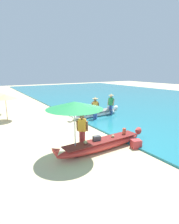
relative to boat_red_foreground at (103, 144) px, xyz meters
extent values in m
plane|color=beige|center=(0.35, 1.26, -0.27)|extent=(80.00, 80.00, 0.00)
cube|color=teal|center=(13.41, 9.26, -0.22)|extent=(24.00, 56.00, 0.10)
ellipsoid|color=red|center=(0.00, 0.00, -0.04)|extent=(4.59, 0.84, 0.47)
cone|color=red|center=(-2.24, -0.09, 0.25)|extent=(0.41, 0.41, 0.47)
cone|color=red|center=(2.23, 0.09, 0.25)|extent=(0.41, 0.41, 0.47)
cube|color=maroon|center=(0.00, 0.00, 0.20)|extent=(3.86, 0.83, 0.04)
cylinder|color=#B74C38|center=(1.33, 0.05, 0.36)|extent=(0.17, 0.17, 0.33)
sphere|color=tan|center=(0.58, 0.01, 0.27)|extent=(0.15, 0.15, 0.15)
cube|color=#424247|center=(-0.28, 0.07, 0.31)|extent=(0.36, 0.25, 0.23)
sphere|color=tan|center=(-0.92, -0.01, 0.28)|extent=(0.17, 0.17, 0.17)
ellipsoid|color=white|center=(3.01, 5.24, -0.04)|extent=(4.16, 1.04, 0.46)
cone|color=white|center=(1.00, 5.14, 0.24)|extent=(0.46, 0.52, 0.56)
cone|color=white|center=(5.01, 5.35, 0.24)|extent=(0.46, 0.52, 0.56)
cube|color=gray|center=(3.01, 5.24, 0.19)|extent=(3.50, 1.02, 0.04)
cylinder|color=silver|center=(4.26, 5.22, 0.34)|extent=(0.16, 0.16, 0.29)
cylinder|color=#2D2D33|center=(3.46, 5.18, 0.24)|extent=(0.20, 0.20, 0.10)
cylinder|color=#2D2D33|center=(2.76, 5.22, 0.24)|extent=(0.24, 0.24, 0.10)
cylinder|color=#3D5BA8|center=(2.61, 4.50, 0.15)|extent=(0.14, 0.14, 0.84)
cylinder|color=#3D5BA8|center=(2.48, 4.57, 0.15)|extent=(0.14, 0.14, 0.84)
cube|color=gold|center=(2.54, 4.53, 0.84)|extent=(0.42, 0.37, 0.54)
cylinder|color=brown|center=(2.74, 4.40, 0.79)|extent=(0.17, 0.21, 0.49)
cylinder|color=brown|center=(2.33, 4.63, 0.79)|extent=(0.17, 0.21, 0.49)
sphere|color=brown|center=(2.54, 4.53, 1.23)|extent=(0.22, 0.22, 0.22)
cylinder|color=tan|center=(2.54, 4.53, 1.31)|extent=(0.44, 0.44, 0.02)
cone|color=tan|center=(2.54, 4.53, 1.38)|extent=(0.26, 0.26, 0.12)
cylinder|color=#B2383D|center=(-0.74, 0.74, 0.14)|extent=(0.14, 0.14, 0.83)
cylinder|color=#B2383D|center=(-0.63, 0.65, 0.14)|extent=(0.14, 0.14, 0.83)
cube|color=gold|center=(-0.69, 0.69, 0.84)|extent=(0.42, 0.40, 0.57)
cylinder|color=brown|center=(-0.85, 0.85, 0.79)|extent=(0.19, 0.21, 0.52)
cylinder|color=brown|center=(-0.50, 0.56, 0.79)|extent=(0.19, 0.21, 0.52)
sphere|color=brown|center=(-0.69, 0.69, 1.25)|extent=(0.22, 0.22, 0.22)
cylinder|color=#3D5BA8|center=(4.41, 4.97, 0.15)|extent=(0.14, 0.14, 0.85)
cylinder|color=#3D5BA8|center=(4.35, 5.10, 0.15)|extent=(0.14, 0.14, 0.85)
cube|color=green|center=(4.38, 5.04, 0.87)|extent=(0.36, 0.42, 0.59)
cylinder|color=tan|center=(4.46, 4.82, 0.82)|extent=(0.22, 0.17, 0.54)
cylinder|color=tan|center=(4.26, 5.23, 0.82)|extent=(0.22, 0.17, 0.54)
sphere|color=tan|center=(4.38, 5.04, 1.29)|extent=(0.22, 0.22, 0.22)
cylinder|color=tan|center=(4.38, 5.04, 1.37)|extent=(0.44, 0.44, 0.02)
cone|color=tan|center=(4.38, 5.04, 1.44)|extent=(0.26, 0.26, 0.12)
cylinder|color=#B7B7BC|center=(-1.36, 0.08, 0.90)|extent=(0.05, 0.05, 2.33)
cone|color=#28934C|center=(-1.36, 0.08, 1.93)|extent=(2.33, 2.33, 0.30)
cylinder|color=#333338|center=(-1.36, 0.08, -0.24)|extent=(0.36, 0.36, 0.06)
cylinder|color=#8E6B47|center=(-2.99, 7.79, 0.68)|extent=(0.04, 0.04, 1.90)
cone|color=tan|center=(-2.99, 7.79, 1.48)|extent=(1.60, 1.60, 0.32)
cube|color=#C63838|center=(1.44, -0.68, -0.07)|extent=(0.53, 0.48, 0.41)
camera|label=1|loc=(-4.62, -6.40, 3.30)|focal=29.44mm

